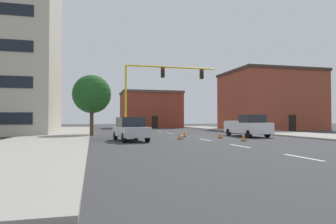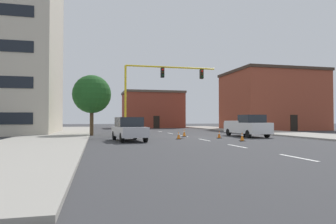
{
  "view_description": "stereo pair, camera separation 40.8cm",
  "coord_description": "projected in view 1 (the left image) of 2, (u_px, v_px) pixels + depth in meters",
  "views": [
    {
      "loc": [
        -8.5,
        -24.73,
        1.58
      ],
      "look_at": [
        -0.84,
        5.49,
        2.35
      ],
      "focal_mm": 32.09,
      "sensor_mm": 36.0,
      "label": 1
    },
    {
      "loc": [
        -8.1,
        -24.82,
        1.58
      ],
      "look_at": [
        -0.84,
        5.49,
        2.35
      ],
      "focal_mm": 32.09,
      "sensor_mm": 36.0,
      "label": 2
    }
  ],
  "objects": [
    {
      "name": "traffic_cone_roadside_c",
      "position": [
        220.0,
        135.0,
        25.14
      ],
      "size": [
        0.36,
        0.36,
        0.63
      ],
      "color": "black",
      "rests_on": "ground_plane"
    },
    {
      "name": "lane_stripe_seg_3",
      "position": [
        184.0,
        136.0,
        28.43
      ],
      "size": [
        0.16,
        2.4,
        0.01
      ],
      "primitive_type": "cube",
      "color": "silver",
      "rests_on": "ground_plane"
    },
    {
      "name": "traffic_cone_roadside_b",
      "position": [
        180.0,
        135.0,
        23.93
      ],
      "size": [
        0.36,
        0.36,
        0.61
      ],
      "color": "black",
      "rests_on": "ground_plane"
    },
    {
      "name": "traffic_signal_gantry",
      "position": [
        139.0,
        112.0,
        28.84
      ],
      "size": [
        9.95,
        1.2,
        6.83
      ],
      "color": "yellow",
      "rests_on": "ground_plane"
    },
    {
      "name": "traffic_cone_roadside_a",
      "position": [
        185.0,
        133.0,
        27.64
      ],
      "size": [
        0.36,
        0.36,
        0.71
      ],
      "color": "black",
      "rests_on": "ground_plane"
    },
    {
      "name": "sidewalk_left",
      "position": [
        60.0,
        134.0,
        30.89
      ],
      "size": [
        6.0,
        56.0,
        0.14
      ],
      "primitive_type": "cube",
      "color": "#9E998E",
      "rests_on": "ground_plane"
    },
    {
      "name": "lane_stripe_seg_0",
      "position": [
        303.0,
        157.0,
        12.44
      ],
      "size": [
        0.16,
        2.4,
        0.01
      ],
      "primitive_type": "cube",
      "color": "silver",
      "rests_on": "ground_plane"
    },
    {
      "name": "ground_plane",
      "position": [
        193.0,
        138.0,
        26.01
      ],
      "size": [
        160.0,
        160.0,
        0.0
      ],
      "primitive_type": "plane",
      "color": "#38383A"
    },
    {
      "name": "lane_stripe_seg_2",
      "position": [
        206.0,
        140.0,
        23.1
      ],
      "size": [
        0.16,
        2.4,
        0.01
      ],
      "primitive_type": "cube",
      "color": "silver",
      "rests_on": "ground_plane"
    },
    {
      "name": "lane_stripe_seg_5",
      "position": [
        159.0,
        131.0,
        39.09
      ],
      "size": [
        0.16,
        2.4,
        0.01
      ],
      "primitive_type": "cube",
      "color": "silver",
      "rests_on": "ground_plane"
    },
    {
      "name": "pickup_truck_white",
      "position": [
        247.0,
        126.0,
        27.51
      ],
      "size": [
        2.16,
        5.46,
        1.99
      ],
      "color": "white",
      "rests_on": "ground_plane"
    },
    {
      "name": "lane_stripe_seg_1",
      "position": [
        240.0,
        146.0,
        17.77
      ],
      "size": [
        0.16,
        2.4,
        0.01
      ],
      "primitive_type": "cube",
      "color": "silver",
      "rests_on": "ground_plane"
    },
    {
      "name": "building_brick_center",
      "position": [
        150.0,
        110.0,
        57.21
      ],
      "size": [
        11.13,
        8.56,
        6.81
      ],
      "color": "brown",
      "rests_on": "ground_plane"
    },
    {
      "name": "lane_stripe_seg_4",
      "position": [
        170.0,
        133.0,
        33.76
      ],
      "size": [
        0.16,
        2.4,
        0.01
      ],
      "primitive_type": "cube",
      "color": "silver",
      "rests_on": "ground_plane"
    },
    {
      "name": "building_row_right",
      "position": [
        270.0,
        101.0,
        46.31
      ],
      "size": [
        13.19,
        10.92,
        8.94
      ],
      "color": "brown",
      "rests_on": "ground_plane"
    },
    {
      "name": "sidewalk_right",
      "position": [
        262.0,
        132.0,
        36.63
      ],
      "size": [
        6.0,
        56.0,
        0.14
      ],
      "primitive_type": "cube",
      "color": "#9E998E",
      "rests_on": "ground_plane"
    },
    {
      "name": "sedan_silver_near_left",
      "position": [
        131.0,
        129.0,
        22.01
      ],
      "size": [
        2.34,
        4.68,
        1.74
      ],
      "color": "#B7B7BC",
      "rests_on": "ground_plane"
    },
    {
      "name": "tree_left_near",
      "position": [
        92.0,
        94.0,
        29.35
      ],
      "size": [
        3.75,
        3.75,
        5.94
      ],
      "color": "#4C3823",
      "rests_on": "ground_plane"
    },
    {
      "name": "traffic_cone_roadside_d",
      "position": [
        244.0,
        137.0,
        21.84
      ],
      "size": [
        0.36,
        0.36,
        0.67
      ],
      "color": "black",
      "rests_on": "ground_plane"
    }
  ]
}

